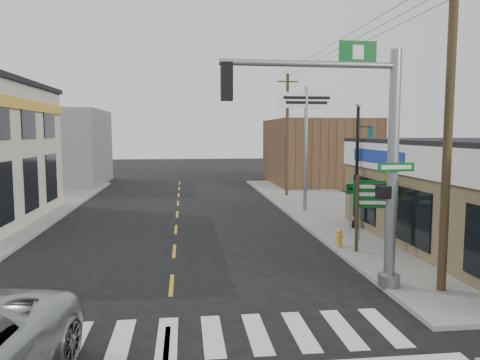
{
  "coord_description": "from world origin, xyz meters",
  "views": [
    {
      "loc": [
        0.41,
        -9.6,
        4.52
      ],
      "look_at": [
        2.4,
        6.98,
        2.8
      ],
      "focal_mm": 35.0,
      "sensor_mm": 36.0,
      "label": 1
    }
  ],
  "objects": [
    {
      "name": "ground",
      "position": [
        0.0,
        0.0,
        0.0
      ],
      "size": [
        140.0,
        140.0,
        0.0
      ],
      "primitive_type": "plane",
      "color": "black",
      "rests_on": "ground"
    },
    {
      "name": "sidewalk_right",
      "position": [
        9.0,
        13.0,
        0.07
      ],
      "size": [
        6.0,
        38.0,
        0.13
      ],
      "primitive_type": "cube",
      "color": "gray",
      "rests_on": "ground"
    },
    {
      "name": "center_line",
      "position": [
        0.0,
        8.0,
        0.01
      ],
      "size": [
        0.12,
        56.0,
        0.01
      ],
      "primitive_type": "cube",
      "color": "gold",
      "rests_on": "ground"
    },
    {
      "name": "crosswalk",
      "position": [
        0.0,
        0.4,
        0.01
      ],
      "size": [
        11.0,
        2.2,
        0.01
      ],
      "primitive_type": "cube",
      "color": "silver",
      "rests_on": "ground"
    },
    {
      "name": "bldg_distant_right",
      "position": [
        12.0,
        30.0,
        2.8
      ],
      "size": [
        8.0,
        10.0,
        5.6
      ],
      "primitive_type": "cube",
      "color": "brown",
      "rests_on": "ground"
    },
    {
      "name": "bldg_distant_left",
      "position": [
        -11.0,
        32.0,
        3.2
      ],
      "size": [
        9.0,
        10.0,
        6.4
      ],
      "primitive_type": "cube",
      "color": "slate",
      "rests_on": "ground"
    },
    {
      "name": "traffic_signal_pole",
      "position": [
        5.39,
        2.81,
        4.19
      ],
      "size": [
        5.39,
        0.39,
        6.83
      ],
      "rotation": [
        0.0,
        0.0,
        0.03
      ],
      "color": "gray",
      "rests_on": "sidewalk_right"
    },
    {
      "name": "guide_sign",
      "position": [
        7.34,
        6.62,
        1.96
      ],
      "size": [
        1.62,
        0.14,
        2.83
      ],
      "rotation": [
        0.0,
        0.0,
        -0.2
      ],
      "color": "#463720",
      "rests_on": "sidewalk_right"
    },
    {
      "name": "fire_hydrant",
      "position": [
        6.3,
        7.42,
        0.5
      ],
      "size": [
        0.22,
        0.22,
        0.69
      ],
      "rotation": [
        0.0,
        0.0,
        -0.42
      ],
      "color": "orange",
      "rests_on": "sidewalk_right"
    },
    {
      "name": "ped_crossing_sign",
      "position": [
        8.2,
        7.6,
        1.98
      ],
      "size": [
        1.05,
        0.07,
        2.7
      ],
      "rotation": [
        0.0,
        0.0,
        -0.22
      ],
      "color": "gray",
      "rests_on": "sidewalk_right"
    },
    {
      "name": "lamp_post",
      "position": [
        8.26,
        10.75,
        3.49
      ],
      "size": [
        0.75,
        0.59,
        5.79
      ],
      "rotation": [
        0.0,
        0.0,
        -0.35
      ],
      "color": "black",
      "rests_on": "sidewalk_right"
    },
    {
      "name": "dance_center_sign",
      "position": [
        7.16,
        15.86,
        5.3
      ],
      "size": [
        3.24,
        0.2,
        6.88
      ],
      "rotation": [
        0.0,
        0.0,
        0.01
      ],
      "color": "gray",
      "rests_on": "sidewalk_right"
    },
    {
      "name": "bare_tree",
      "position": [
        9.59,
        6.34,
        3.56
      ],
      "size": [
        2.18,
        2.18,
        4.36
      ],
      "rotation": [
        0.0,
        0.0,
        -0.08
      ],
      "color": "black",
      "rests_on": "sidewalk_right"
    },
    {
      "name": "shrub_back",
      "position": [
        10.53,
        8.22,
        0.55
      ],
      "size": [
        1.13,
        1.13,
        0.85
      ],
      "primitive_type": "ellipsoid",
      "color": "#193315",
      "rests_on": "sidewalk_right"
    },
    {
      "name": "utility_pole_near",
      "position": [
        7.5,
        2.3,
        4.89
      ],
      "size": [
        1.61,
        0.24,
        9.28
      ],
      "rotation": [
        0.0,
        0.0,
        -0.07
      ],
      "color": "#4F4223",
      "rests_on": "sidewalk_right"
    },
    {
      "name": "utility_pole_far",
      "position": [
        7.5,
        22.13,
        4.42
      ],
      "size": [
        1.45,
        0.22,
        8.36
      ],
      "rotation": [
        0.0,
        0.0,
        0.07
      ],
      "color": "#42281A",
      "rests_on": "sidewalk_right"
    }
  ]
}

